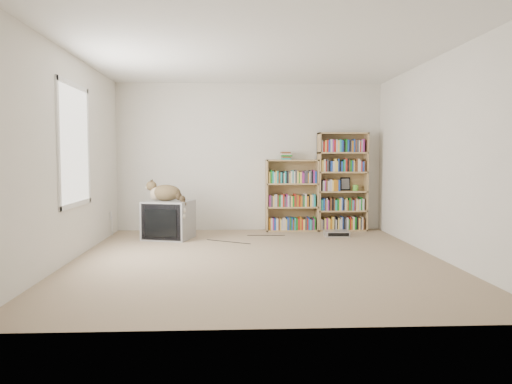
{
  "coord_description": "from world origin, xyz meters",
  "views": [
    {
      "loc": [
        -0.31,
        -6.05,
        1.25
      ],
      "look_at": [
        0.03,
        1.0,
        0.76
      ],
      "focal_mm": 35.0,
      "sensor_mm": 36.0,
      "label": 1
    }
  ],
  "objects_px": {
    "crt_tv": "(169,220)",
    "cat": "(168,195)",
    "bookcase_tall": "(342,184)",
    "bookcase_short": "(292,198)",
    "dvd_player": "(336,233)"
  },
  "relations": [
    {
      "from": "bookcase_tall",
      "to": "dvd_player",
      "type": "bearing_deg",
      "value": -109.31
    },
    {
      "from": "cat",
      "to": "bookcase_tall",
      "type": "xyz_separation_m",
      "value": [
        2.85,
        0.79,
        0.12
      ]
    },
    {
      "from": "crt_tv",
      "to": "cat",
      "type": "distance_m",
      "value": 0.39
    },
    {
      "from": "crt_tv",
      "to": "cat",
      "type": "relative_size",
      "value": 1.22
    },
    {
      "from": "bookcase_tall",
      "to": "dvd_player",
      "type": "height_order",
      "value": "bookcase_tall"
    },
    {
      "from": "crt_tv",
      "to": "bookcase_short",
      "type": "bearing_deg",
      "value": 35.89
    },
    {
      "from": "crt_tv",
      "to": "bookcase_short",
      "type": "xyz_separation_m",
      "value": [
        1.99,
        0.75,
        0.26
      ]
    },
    {
      "from": "bookcase_tall",
      "to": "bookcase_short",
      "type": "height_order",
      "value": "bookcase_tall"
    },
    {
      "from": "bookcase_tall",
      "to": "bookcase_short",
      "type": "bearing_deg",
      "value": 179.83
    },
    {
      "from": "cat",
      "to": "bookcase_short",
      "type": "relative_size",
      "value": 0.55
    },
    {
      "from": "bookcase_short",
      "to": "crt_tv",
      "type": "bearing_deg",
      "value": -159.27
    },
    {
      "from": "crt_tv",
      "to": "cat",
      "type": "xyz_separation_m",
      "value": [
        0.0,
        -0.04,
        0.39
      ]
    },
    {
      "from": "bookcase_tall",
      "to": "bookcase_short",
      "type": "xyz_separation_m",
      "value": [
        -0.86,
        0.0,
        -0.25
      ]
    },
    {
      "from": "crt_tv",
      "to": "bookcase_tall",
      "type": "distance_m",
      "value": 2.99
    },
    {
      "from": "crt_tv",
      "to": "cat",
      "type": "bearing_deg",
      "value": -73.41
    }
  ]
}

